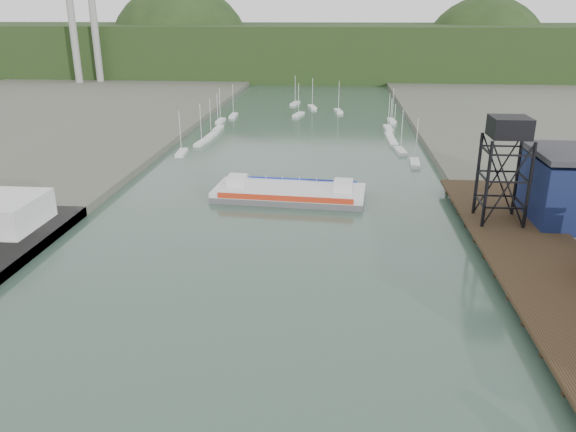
# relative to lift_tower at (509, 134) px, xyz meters

# --- Properties ---
(east_pier) EXTENTS (14.00, 70.00, 2.45)m
(east_pier) POSITION_rel_lift_tower_xyz_m (2.00, -13.00, -13.75)
(east_pier) COLOR black
(east_pier) RESTS_ON ground
(lift_tower) EXTENTS (6.50, 6.50, 16.00)m
(lift_tower) POSITION_rel_lift_tower_xyz_m (0.00, 0.00, 0.00)
(lift_tower) COLOR black
(lift_tower) RESTS_ON east_pier
(marina_sailboats) EXTENTS (57.71, 92.65, 0.90)m
(marina_sailboats) POSITION_rel_lift_tower_xyz_m (-34.92, 80.46, -15.30)
(marina_sailboats) COLOR silver
(marina_sailboats) RESTS_ON ground
(smokestacks) EXTENTS (11.20, 8.20, 60.00)m
(smokestacks) POSITION_rel_lift_tower_xyz_m (-141.00, 174.50, 14.35)
(smokestacks) COLOR gray
(smokestacks) RESTS_ON ground
(distant_hills) EXTENTS (500.00, 120.00, 80.00)m
(distant_hills) POSITION_rel_lift_tower_xyz_m (-38.98, 243.35, -5.27)
(distant_hills) COLOR black
(distant_hills) RESTS_ON ground
(chain_ferry) EXTENTS (28.22, 13.02, 3.96)m
(chain_ferry) POSITION_rel_lift_tower_xyz_m (-33.60, 14.36, -14.51)
(chain_ferry) COLOR #525255
(chain_ferry) RESTS_ON ground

